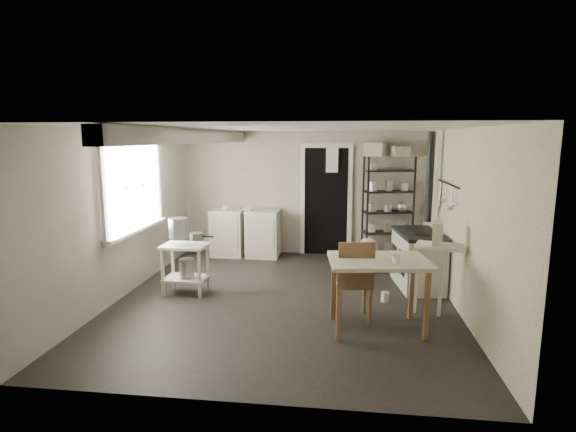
# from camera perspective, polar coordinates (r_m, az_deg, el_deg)

# --- Properties ---
(floor) EXTENTS (5.00, 5.00, 0.00)m
(floor) POSITION_cam_1_polar(r_m,az_deg,el_deg) (6.29, -0.34, -10.40)
(floor) COLOR black
(floor) RESTS_ON ground
(ceiling) EXTENTS (5.00, 5.00, 0.00)m
(ceiling) POSITION_cam_1_polar(r_m,az_deg,el_deg) (5.90, -0.36, 11.06)
(ceiling) COLOR silver
(ceiling) RESTS_ON wall_back
(wall_back) EXTENTS (4.50, 0.02, 2.30)m
(wall_back) POSITION_cam_1_polar(r_m,az_deg,el_deg) (8.44, 1.82, 2.88)
(wall_back) COLOR #AEA594
(wall_back) RESTS_ON ground
(wall_front) EXTENTS (4.50, 0.02, 2.30)m
(wall_front) POSITION_cam_1_polar(r_m,az_deg,el_deg) (3.58, -5.49, -6.86)
(wall_front) COLOR #AEA594
(wall_front) RESTS_ON ground
(wall_left) EXTENTS (0.02, 5.00, 2.30)m
(wall_left) POSITION_cam_1_polar(r_m,az_deg,el_deg) (6.65, -19.95, 0.39)
(wall_left) COLOR #AEA594
(wall_left) RESTS_ON ground
(wall_right) EXTENTS (0.02, 5.00, 2.30)m
(wall_right) POSITION_cam_1_polar(r_m,az_deg,el_deg) (6.12, 21.03, -0.46)
(wall_right) COLOR #AEA594
(wall_right) RESTS_ON ground
(window) EXTENTS (0.12, 1.76, 1.28)m
(window) POSITION_cam_1_polar(r_m,az_deg,el_deg) (6.77, -19.13, 3.58)
(window) COLOR silver
(window) RESTS_ON wall_left
(doorway) EXTENTS (0.96, 0.10, 2.08)m
(doorway) POSITION_cam_1_polar(r_m,az_deg,el_deg) (8.41, 4.85, 1.79)
(doorway) COLOR silver
(doorway) RESTS_ON ground
(ceiling_beam) EXTENTS (0.18, 5.00, 0.18)m
(ceiling_beam) POSITION_cam_1_polar(r_m,az_deg,el_deg) (6.16, -11.66, 9.88)
(ceiling_beam) COLOR silver
(ceiling_beam) RESTS_ON ceiling
(wallpaper_panel) EXTENTS (0.01, 5.00, 2.30)m
(wallpaper_panel) POSITION_cam_1_polar(r_m,az_deg,el_deg) (6.12, 20.94, -0.45)
(wallpaper_panel) COLOR beige
(wallpaper_panel) RESTS_ON wall_right
(utensil_rail) EXTENTS (0.06, 1.20, 0.44)m
(utensil_rail) POSITION_cam_1_polar(r_m,az_deg,el_deg) (6.64, 19.50, 3.88)
(utensil_rail) COLOR silver
(utensil_rail) RESTS_ON wall_right
(prep_table) EXTENTS (0.63, 0.46, 0.71)m
(prep_table) POSITION_cam_1_polar(r_m,az_deg,el_deg) (6.53, -12.89, -6.19)
(prep_table) COLOR silver
(prep_table) RESTS_ON ground
(stockpot) EXTENTS (0.28, 0.28, 0.29)m
(stockpot) POSITION_cam_1_polar(r_m,az_deg,el_deg) (6.43, -13.77, -1.51)
(stockpot) COLOR silver
(stockpot) RESTS_ON prep_table
(saucepan) EXTENTS (0.19, 0.19, 0.10)m
(saucepan) POSITION_cam_1_polar(r_m,az_deg,el_deg) (6.28, -11.56, -2.54)
(saucepan) COLOR silver
(saucepan) RESTS_ON prep_table
(bucket) EXTENTS (0.28, 0.28, 0.24)m
(bucket) POSITION_cam_1_polar(r_m,az_deg,el_deg) (6.50, -12.72, -6.39)
(bucket) COLOR silver
(bucket) RESTS_ON prep_table
(base_cabinets) EXTENTS (1.33, 0.57, 0.87)m
(base_cabinets) POSITION_cam_1_polar(r_m,az_deg,el_deg) (8.40, -5.41, -1.97)
(base_cabinets) COLOR beige
(base_cabinets) RESTS_ON ground
(mixing_bowl) EXTENTS (0.30, 0.30, 0.07)m
(mixing_bowl) POSITION_cam_1_polar(r_m,az_deg,el_deg) (8.22, -5.13, 1.29)
(mixing_bowl) COLOR silver
(mixing_bowl) RESTS_ON base_cabinets
(counter_cup) EXTENTS (0.17, 0.17, 0.10)m
(counter_cup) POSITION_cam_1_polar(r_m,az_deg,el_deg) (8.27, -7.89, 1.39)
(counter_cup) COLOR silver
(counter_cup) RESTS_ON base_cabinets
(shelf_rack) EXTENTS (0.93, 0.53, 1.86)m
(shelf_rack) POSITION_cam_1_polar(r_m,az_deg,el_deg) (8.28, 12.57, 1.11)
(shelf_rack) COLOR black
(shelf_rack) RESTS_ON ground
(shelf_jar) EXTENTS (0.11, 0.11, 0.19)m
(shelf_jar) POSITION_cam_1_polar(r_m,az_deg,el_deg) (8.17, 10.93, 4.02)
(shelf_jar) COLOR silver
(shelf_jar) RESTS_ON shelf_rack
(storage_box_a) EXTENTS (0.44, 0.41, 0.23)m
(storage_box_a) POSITION_cam_1_polar(r_m,az_deg,el_deg) (8.23, 11.10, 8.52)
(storage_box_a) COLOR beige
(storage_box_a) RESTS_ON shelf_rack
(storage_box_b) EXTENTS (0.34, 0.32, 0.18)m
(storage_box_b) POSITION_cam_1_polar(r_m,az_deg,el_deg) (8.16, 14.04, 8.27)
(storage_box_b) COLOR beige
(storage_box_b) RESTS_ON shelf_rack
(stove) EXTENTS (0.70, 1.11, 0.82)m
(stove) POSITION_cam_1_polar(r_m,az_deg,el_deg) (6.90, 16.17, -5.11)
(stove) COLOR beige
(stove) RESTS_ON ground
(stovepipe) EXTENTS (0.13, 0.13, 1.45)m
(stovepipe) POSITION_cam_1_polar(r_m,az_deg,el_deg) (7.17, 17.56, 4.71)
(stovepipe) COLOR black
(stovepipe) RESTS_ON stove
(side_ledge) EXTENTS (0.66, 0.48, 0.91)m
(side_ledge) POSITION_cam_1_polar(r_m,az_deg,el_deg) (5.86, 18.61, -8.00)
(side_ledge) COLOR silver
(side_ledge) RESTS_ON ground
(oats_box) EXTENTS (0.15, 0.20, 0.27)m
(oats_box) POSITION_cam_1_polar(r_m,az_deg,el_deg) (5.69, 18.44, -2.50)
(oats_box) COLOR beige
(oats_box) RESTS_ON side_ledge
(work_table) EXTENTS (1.18, 0.89, 0.84)m
(work_table) POSITION_cam_1_polar(r_m,az_deg,el_deg) (5.31, 11.27, -10.12)
(work_table) COLOR beige
(work_table) RESTS_ON ground
(table_cup) EXTENTS (0.11, 0.11, 0.09)m
(table_cup) POSITION_cam_1_polar(r_m,az_deg,el_deg) (5.05, 13.50, -6.21)
(table_cup) COLOR silver
(table_cup) RESTS_ON work_table
(chair) EXTENTS (0.47, 0.49, 1.01)m
(chair) POSITION_cam_1_polar(r_m,az_deg,el_deg) (5.48, 8.29, -8.22)
(chair) COLOR brown
(chair) RESTS_ON ground
(flour_sack) EXTENTS (0.44, 0.41, 0.43)m
(flour_sack) POSITION_cam_1_polar(r_m,az_deg,el_deg) (8.18, 10.14, -3.99)
(flour_sack) COLOR silver
(flour_sack) RESTS_ON ground
(floor_crock) EXTENTS (0.13, 0.13, 0.14)m
(floor_crock) POSITION_cam_1_polar(r_m,az_deg,el_deg) (6.27, 12.22, -9.94)
(floor_crock) COLOR silver
(floor_crock) RESTS_ON ground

